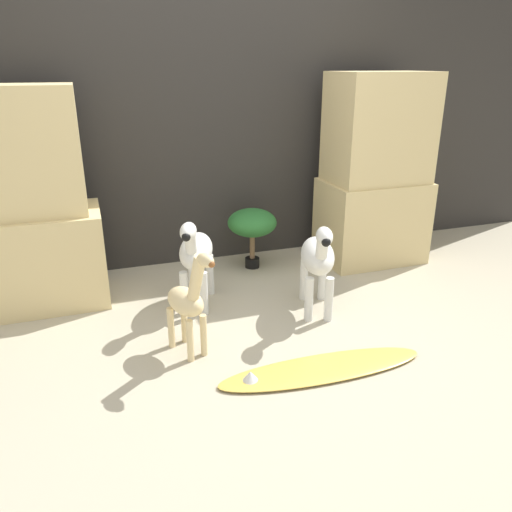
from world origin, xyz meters
name	(u,v)px	position (x,y,z in m)	size (l,w,h in m)	color
ground_plane	(272,345)	(0.00, 0.00, 0.00)	(14.00, 14.00, 0.00)	#B2A88E
wall_back	(205,121)	(0.00, 1.48, 1.10)	(6.40, 0.08, 2.20)	#2D2B28
rock_pillar_left	(35,211)	(-1.23, 1.02, 0.63)	(0.79, 0.54, 1.39)	#DBC184
rock_pillar_right	(375,174)	(1.23, 1.02, 0.70)	(0.79, 0.54, 1.45)	#DBC184
zebra_right	(318,259)	(0.42, 0.30, 0.37)	(0.33, 0.57, 0.64)	silver
zebra_left	(196,254)	(-0.29, 0.64, 0.37)	(0.35, 0.56, 0.64)	silver
giraffe_figurine	(188,301)	(-0.46, 0.07, 0.32)	(0.25, 0.41, 0.64)	beige
potted_palm_front	(252,224)	(0.26, 1.14, 0.36)	(0.38, 0.38, 0.47)	black
surfboard	(320,369)	(0.15, -0.33, 0.02)	(1.14, 0.30, 0.07)	gold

